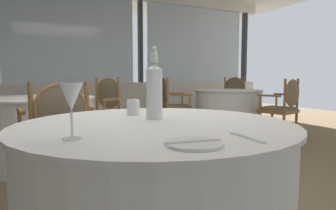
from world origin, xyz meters
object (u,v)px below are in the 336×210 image
side_plate (194,143)px  dining_chair_1_1 (234,96)px  water_bottle (154,89)px  dining_chair_2_1 (103,106)px  wine_glass (71,98)px  dining_chair_1_2 (172,101)px  dining_chair_2_0 (58,128)px  water_tumbler (133,107)px  dining_chair_1_0 (283,104)px

side_plate → dining_chair_1_1: (3.36, 4.12, -0.18)m
water_bottle → dining_chair_2_1: bearing=83.5°
wine_glass → dining_chair_1_2: 3.92m
dining_chair_1_2 → dining_chair_2_0: (-1.95, -1.97, -0.00)m
dining_chair_2_0 → wine_glass: bearing=171.5°
water_bottle → dining_chair_1_2: bearing=62.8°
water_bottle → water_tumbler: (-0.05, 0.19, -0.11)m
wine_glass → dining_chair_1_1: size_ratio=0.20×
wine_glass → dining_chair_1_1: dining_chair_1_1 is taller
side_plate → dining_chair_1_0: bearing=39.1°
dining_chair_2_0 → dining_chair_1_2: bearing=-51.4°
water_bottle → dining_chair_2_1: size_ratio=0.38×
water_bottle → dining_chair_1_1: (3.25, 3.52, -0.33)m
water_bottle → wine_glass: bearing=-142.4°
side_plate → dining_chair_1_0: 3.80m
water_tumbler → dining_chair_2_1: size_ratio=0.09×
dining_chair_2_1 → wine_glass: bearing=39.4°
dining_chair_1_0 → dining_chair_2_1: 2.67m
side_plate → dining_chair_1_1: dining_chair_1_1 is taller
dining_chair_1_1 → dining_chair_1_2: size_ratio=1.02×
water_bottle → water_tumbler: size_ratio=4.21×
water_tumbler → dining_chair_1_2: 3.26m
dining_chair_1_2 → dining_chair_2_0: bearing=-121.2°
wine_glass → side_plate: bearing=-37.0°
side_plate → dining_chair_2_0: bearing=99.9°
side_plate → dining_chair_1_1: bearing=50.7°
water_tumbler → dining_chair_1_0: size_ratio=0.09×
dining_chair_1_2 → dining_chair_1_0: bearing=-29.9°
wine_glass → dining_chair_1_1: (3.70, 3.87, -0.32)m
wine_glass → dining_chair_2_1: bearing=76.0°
water_tumbler → dining_chair_2_1: bearing=81.8°
side_plate → wine_glass: wine_glass is taller
water_tumbler → side_plate: bearing=-94.4°
wine_glass → dining_chair_2_0: size_ratio=0.21×
side_plate → dining_chair_1_2: size_ratio=0.19×
water_bottle → wine_glass: size_ratio=1.91×
dining_chair_1_0 → dining_chair_1_2: dining_chair_1_2 is taller
dining_chair_1_2 → side_plate: bearing=-101.2°
wine_glass → dining_chair_2_0: wine_glass is taller
dining_chair_1_0 → dining_chair_2_0: bearing=86.6°
dining_chair_2_0 → dining_chair_2_1: size_ratio=0.96×
water_tumbler → dining_chair_1_0: 3.31m
dining_chair_1_1 → dining_chair_1_2: (-1.70, -0.51, -0.01)m
wine_glass → water_tumbler: size_ratio=2.21×
side_plate → wine_glass: 0.44m
side_plate → dining_chair_2_1: bearing=82.7°
water_tumbler → dining_chair_1_0: bearing=29.2°
dining_chair_1_1 → dining_chair_2_1: (-2.95, -0.86, -0.01)m
dining_chair_2_1 → dining_chair_2_0: bearing=29.8°
wine_glass → dining_chair_1_1: bearing=46.3°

